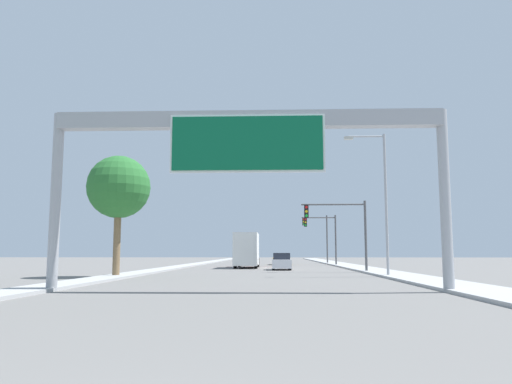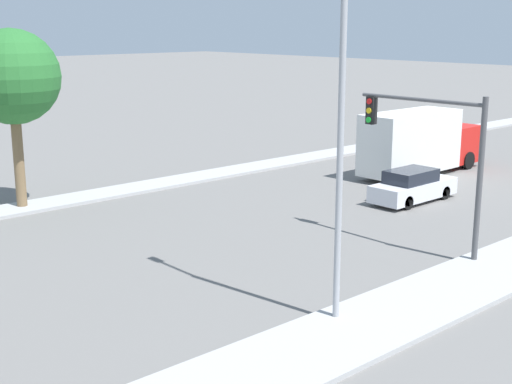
{
  "view_description": "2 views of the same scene",
  "coord_description": "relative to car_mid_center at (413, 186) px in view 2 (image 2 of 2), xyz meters",
  "views": [
    {
      "loc": [
        1.14,
        -2.79,
        1.63
      ],
      "look_at": [
        0.0,
        27.47,
        5.28
      ],
      "focal_mm": 35.0,
      "sensor_mm": 36.0,
      "label": 1
    },
    {
      "loc": [
        20.96,
        16.58,
        8.15
      ],
      "look_at": [
        0.18,
        35.26,
        1.52
      ],
      "focal_mm": 50.0,
      "sensor_mm": 36.0,
      "label": 2
    }
  ],
  "objects": [
    {
      "name": "truck_box_primary",
      "position": [
        -3.5,
        5.33,
        1.06
      ],
      "size": [
        2.34,
        8.65,
        3.53
      ],
      "color": "red",
      "rests_on": "ground"
    },
    {
      "name": "car_mid_center",
      "position": [
        0.0,
        0.0,
        0.0
      ],
      "size": [
        1.72,
        4.71,
        1.55
      ],
      "color": "silver",
      "rests_on": "ground"
    },
    {
      "name": "street_lamp_right",
      "position": [
        6.53,
        -13.0,
        4.9
      ],
      "size": [
        2.79,
        0.28,
        9.6
      ],
      "color": "#9EA0A5",
      "rests_on": "ground"
    },
    {
      "name": "palm_tree_background",
      "position": [
        -10.92,
        -14.19,
        5.13
      ],
      "size": [
        4.14,
        4.14,
        7.97
      ],
      "color": "brown",
      "rests_on": "ground"
    },
    {
      "name": "traffic_light_near_intersection",
      "position": [
        4.98,
        -5.7,
        3.26
      ],
      "size": [
        5.29,
        0.32,
        5.79
      ],
      "color": "#4C4C4F",
      "rests_on": "ground"
    },
    {
      "name": "median_strip_left",
      "position": [
        -10.75,
        16.3,
        -0.65
      ],
      "size": [
        2.0,
        120.0,
        0.15
      ],
      "color": "#A8A8A8",
      "rests_on": "ground"
    }
  ]
}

